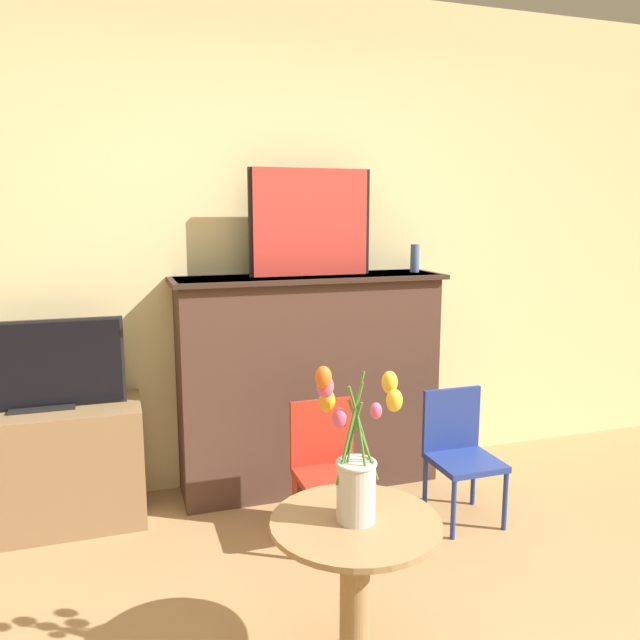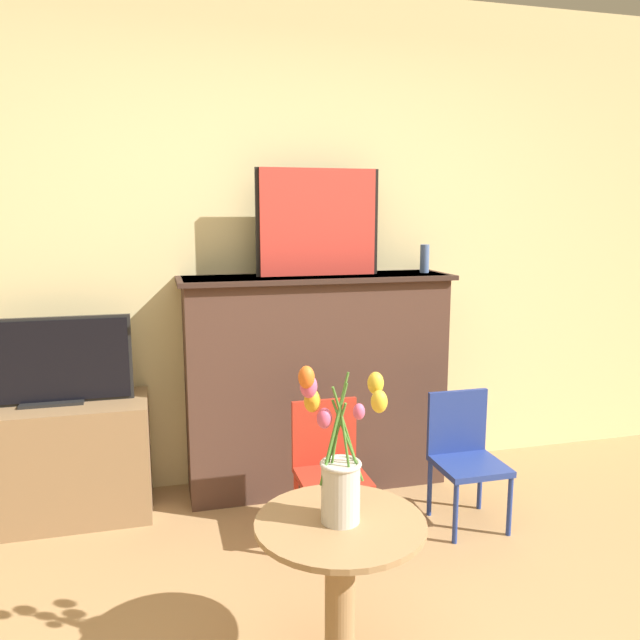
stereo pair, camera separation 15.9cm
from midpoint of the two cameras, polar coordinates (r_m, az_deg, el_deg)
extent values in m
cube|color=beige|center=(3.50, -3.10, 6.94)|extent=(8.00, 0.06, 2.70)
cube|color=#4C3328|center=(3.47, 0.99, -5.73)|extent=(1.42, 0.36, 1.19)
cube|color=#35231C|center=(3.35, 1.07, 3.86)|extent=(1.48, 0.40, 0.02)
cube|color=black|center=(3.36, 1.18, 8.91)|extent=(0.67, 0.02, 0.56)
cube|color=red|center=(3.35, 1.23, 8.91)|extent=(0.63, 0.02, 0.56)
cylinder|color=#4C6699|center=(3.58, 10.81, 5.53)|extent=(0.05, 0.05, 0.16)
cube|color=olive|center=(3.42, -21.66, -11.93)|extent=(0.90, 0.42, 0.60)
cube|color=black|center=(3.32, -22.00, -7.02)|extent=(0.30, 0.12, 0.01)
cube|color=black|center=(3.28, -22.21, -3.48)|extent=(0.77, 0.02, 0.43)
cube|color=black|center=(3.27, -22.23, -3.52)|extent=(0.74, 0.02, 0.40)
cylinder|color=#B22D1E|center=(2.89, 0.77, -18.64)|extent=(0.02, 0.02, 0.30)
cylinder|color=#B22D1E|center=(2.97, 6.30, -17.88)|extent=(0.02, 0.02, 0.30)
cylinder|color=#B22D1E|center=(3.13, -0.67, -16.26)|extent=(0.02, 0.02, 0.30)
cylinder|color=#B22D1E|center=(3.21, 4.42, -15.65)|extent=(0.02, 0.02, 0.30)
cube|color=#B22D1E|center=(2.98, 2.73, -14.29)|extent=(0.32, 0.32, 0.03)
cube|color=#B22D1E|center=(3.04, 1.92, -10.19)|extent=(0.32, 0.02, 0.32)
cylinder|color=navy|center=(3.11, 13.79, -16.82)|extent=(0.02, 0.02, 0.30)
cylinder|color=navy|center=(3.24, 18.36, -15.87)|extent=(0.02, 0.02, 0.30)
cylinder|color=navy|center=(3.33, 11.40, -14.82)|extent=(0.02, 0.02, 0.30)
cylinder|color=navy|center=(3.46, 15.74, -14.05)|extent=(0.02, 0.02, 0.30)
cube|color=navy|center=(3.22, 14.95, -12.74)|extent=(0.32, 0.32, 0.03)
cube|color=navy|center=(3.27, 13.81, -9.00)|extent=(0.32, 0.02, 0.32)
cylinder|color=#99754C|center=(2.24, 4.06, -24.38)|extent=(0.10, 0.10, 0.53)
cylinder|color=#99754C|center=(2.10, 4.16, -18.12)|extent=(0.55, 0.55, 0.02)
cylinder|color=beige|center=(2.05, 4.20, -15.49)|extent=(0.12, 0.12, 0.19)
torus|color=beige|center=(2.01, 4.23, -13.01)|extent=(0.13, 0.13, 0.01)
cylinder|color=#477A2D|center=(1.99, 3.64, -11.10)|extent=(0.07, 0.05, 0.27)
ellipsoid|color=orange|center=(1.97, 1.61, -7.42)|extent=(0.05, 0.05, 0.07)
cylinder|color=#477A2D|center=(2.00, 3.62, -11.90)|extent=(0.04, 0.02, 0.21)
ellipsoid|color=#E0517A|center=(1.97, 2.75, -8.98)|extent=(0.05, 0.05, 0.07)
cylinder|color=#477A2D|center=(1.97, 3.64, -10.39)|extent=(0.09, 0.02, 0.33)
ellipsoid|color=#E0517A|center=(1.91, 1.36, -6.09)|extent=(0.05, 0.05, 0.07)
cylinder|color=#477A2D|center=(1.99, 4.89, -10.98)|extent=(0.10, 0.03, 0.27)
ellipsoid|color=gold|center=(1.96, 7.77, -7.42)|extent=(0.05, 0.05, 0.07)
cylinder|color=#477A2D|center=(1.96, 3.67, -9.95)|extent=(0.10, 0.01, 0.36)
ellipsoid|color=orange|center=(1.88, 1.17, -5.27)|extent=(0.05, 0.05, 0.07)
cylinder|color=#477A2D|center=(1.98, 4.75, -11.50)|extent=(0.03, 0.05, 0.26)
ellipsoid|color=#E0517A|center=(1.90, 6.00, -8.36)|extent=(0.04, 0.04, 0.05)
cylinder|color=#477A2D|center=(1.99, 4.81, -10.29)|extent=(0.11, 0.03, 0.32)
ellipsoid|color=gold|center=(2.00, 7.39, -5.77)|extent=(0.05, 0.05, 0.07)
camera|label=1|loc=(0.08, -88.33, 0.29)|focal=35.00mm
camera|label=2|loc=(0.08, 91.67, -0.29)|focal=35.00mm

